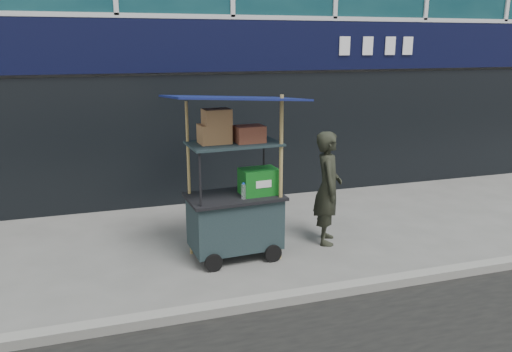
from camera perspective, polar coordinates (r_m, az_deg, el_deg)
name	(u,v)px	position (r m, az deg, el deg)	size (l,w,h in m)	color
ground	(316,289)	(6.37, 6.92, -12.74)	(80.00, 80.00, 0.00)	#5E5E5A
curb	(323,292)	(6.19, 7.71, -13.05)	(80.00, 0.18, 0.12)	gray
vendor_cart	(236,201)	(6.95, -2.31, -2.87)	(1.82, 1.34, 2.35)	#19292A
vendor_man	(328,188)	(7.53, 8.21, -1.36)	(0.62, 0.41, 1.71)	black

